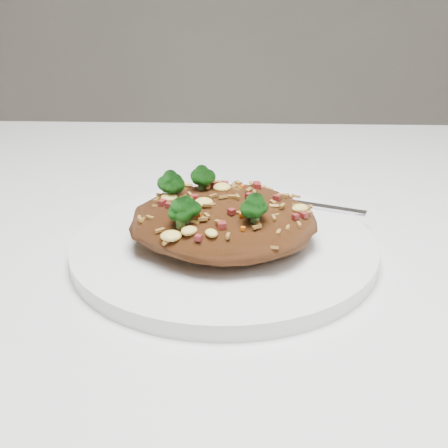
{
  "coord_description": "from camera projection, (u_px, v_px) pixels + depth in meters",
  "views": [
    {
      "loc": [
        -0.09,
        -0.49,
        1.0
      ],
      "look_at": [
        -0.11,
        -0.02,
        0.78
      ],
      "focal_mm": 50.0,
      "sensor_mm": 36.0,
      "label": 1
    }
  ],
  "objects": [
    {
      "name": "dining_table",
      "position": [
        342.0,
        333.0,
        0.59
      ],
      "size": [
        1.2,
        0.8,
        0.75
      ],
      "color": "silver",
      "rests_on": "ground"
    },
    {
      "name": "plate",
      "position": [
        224.0,
        247.0,
        0.53
      ],
      "size": [
        0.26,
        0.26,
        0.01
      ],
      "primitive_type": "cylinder",
      "color": "white",
      "rests_on": "dining_table"
    },
    {
      "name": "fried_rice",
      "position": [
        222.0,
        213.0,
        0.52
      ],
      "size": [
        0.16,
        0.14,
        0.06
      ],
      "color": "brown",
      "rests_on": "plate"
    },
    {
      "name": "fork",
      "position": [
        290.0,
        202.0,
        0.6
      ],
      "size": [
        0.16,
        0.07,
        0.0
      ],
      "rotation": [
        0.0,
        0.0,
        -0.36
      ],
      "color": "silver",
      "rests_on": "plate"
    }
  ]
}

